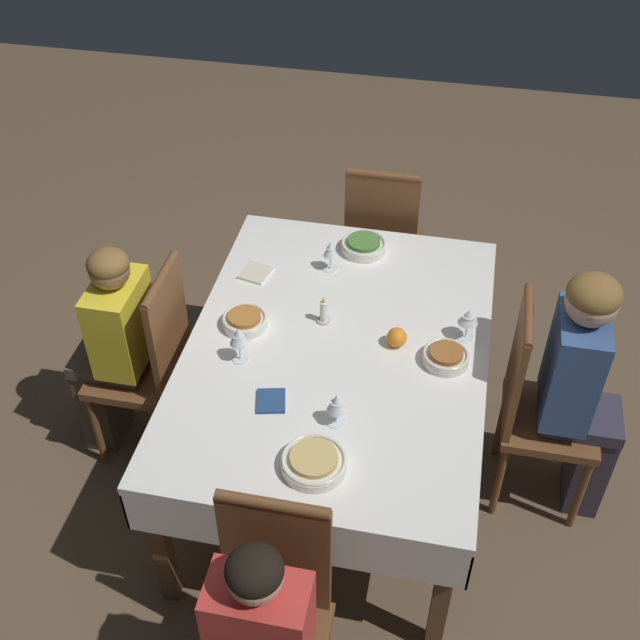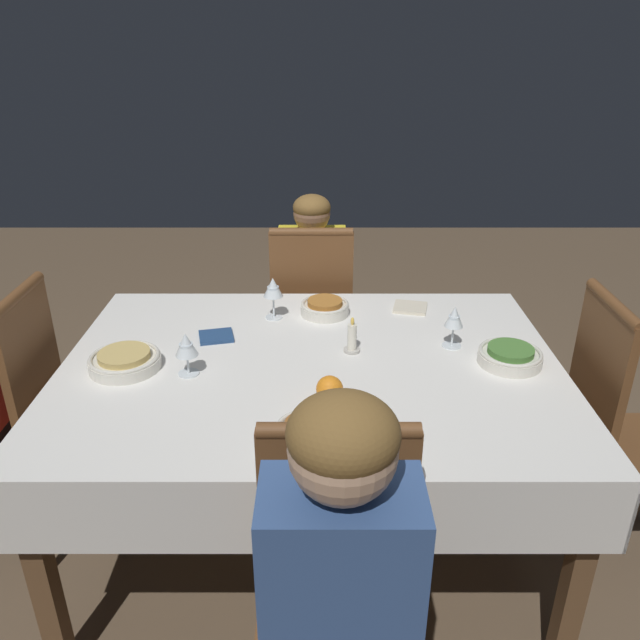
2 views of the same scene
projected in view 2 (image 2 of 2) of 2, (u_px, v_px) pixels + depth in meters
ground_plane at (312, 540)px, 2.31m from camera, size 8.00×8.00×0.00m
dining_table at (311, 383)px, 2.02m from camera, size 1.59×1.15×0.75m
chair_south at (337, 622)px, 1.37m from camera, size 0.38×0.38×0.99m
chair_north at (312, 319)px, 2.80m from camera, size 0.38×0.38×0.99m
chair_west at (13, 415)px, 2.10m from camera, size 0.38×0.38×0.99m
chair_east at (617, 426)px, 2.05m from camera, size 0.38×0.38×0.99m
person_child_yellow at (312, 294)px, 2.92m from camera, size 0.30×0.33×1.08m
bowl_south at (309, 432)px, 1.60m from camera, size 0.18×0.18×0.06m
wine_glass_south at (370, 422)px, 1.51m from camera, size 0.08×0.08×0.14m
bowl_north at (325, 307)px, 2.33m from camera, size 0.18×0.18×0.06m
wine_glass_north at (273, 289)px, 2.26m from camera, size 0.07×0.07×0.16m
bowl_west at (124, 360)px, 1.95m from camera, size 0.22×0.22×0.06m
wine_glass_west at (186, 346)px, 1.89m from camera, size 0.07×0.07×0.14m
bowl_east at (510, 356)px, 1.98m from camera, size 0.20×0.20×0.06m
wine_glass_east at (454, 319)px, 2.06m from camera, size 0.06×0.06×0.15m
candle_centerpiece at (352, 340)px, 2.05m from camera, size 0.05×0.05×0.12m
orange_fruit at (329, 389)px, 1.77m from camera, size 0.08×0.08×0.08m
napkin_red_folded at (216, 336)px, 2.15m from camera, size 0.13×0.12×0.01m
napkin_spare_side at (410, 307)px, 2.38m from camera, size 0.14×0.14×0.01m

